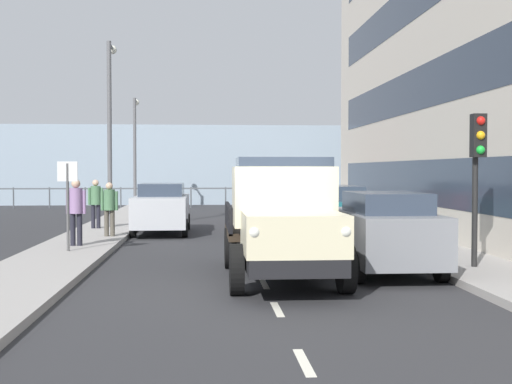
# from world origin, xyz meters

# --- Properties ---
(ground_plane) EXTENTS (80.00, 80.00, 0.00)m
(ground_plane) POSITION_xyz_m (0.00, -8.78, 0.00)
(ground_plane) COLOR #2D2D30
(sidewalk_left) EXTENTS (2.11, 36.73, 0.15)m
(sidewalk_left) POSITION_xyz_m (-4.64, -8.78, 0.07)
(sidewalk_left) COLOR #9E9993
(sidewalk_left) RESTS_ON ground_plane
(sidewalk_right) EXTENTS (2.11, 36.73, 0.15)m
(sidewalk_right) POSITION_xyz_m (4.64, -8.78, 0.07)
(sidewalk_right) COLOR #9E9993
(sidewalk_right) RESTS_ON ground_plane
(road_centreline_markings) EXTENTS (0.12, 33.55, 0.01)m
(road_centreline_markings) POSITION_xyz_m (0.00, -8.45, 0.00)
(road_centreline_markings) COLOR silver
(road_centreline_markings) RESTS_ON ground_plane
(sea_horizon) EXTENTS (80.00, 0.80, 5.00)m
(sea_horizon) POSITION_xyz_m (0.00, -30.15, 2.50)
(sea_horizon) COLOR #8C9EAD
(sea_horizon) RESTS_ON ground_plane
(seawall_railing) EXTENTS (28.08, 0.08, 1.20)m
(seawall_railing) POSITION_xyz_m (-0.00, -26.55, 0.92)
(seawall_railing) COLOR #4C5156
(seawall_railing) RESTS_ON ground_plane
(truck_vintage_cream) EXTENTS (2.17, 5.64, 2.43)m
(truck_vintage_cream) POSITION_xyz_m (-0.39, -0.79, 1.18)
(truck_vintage_cream) COLOR black
(truck_vintage_cream) RESTS_ON ground_plane
(car_grey_kerbside_near) EXTENTS (1.81, 3.97, 1.72)m
(car_grey_kerbside_near) POSITION_xyz_m (-2.63, -1.72, 0.89)
(car_grey_kerbside_near) COLOR slate
(car_grey_kerbside_near) RESTS_ON ground_plane
(car_teal_kerbside_1) EXTENTS (1.91, 4.22, 1.72)m
(car_teal_kerbside_1) POSITION_xyz_m (-2.63, -7.69, 0.90)
(car_teal_kerbside_1) COLOR #1E6670
(car_teal_kerbside_1) RESTS_ON ground_plane
(car_maroon_kerbside_2) EXTENTS (1.83, 4.04, 1.72)m
(car_maroon_kerbside_2) POSITION_xyz_m (-2.63, -13.56, 0.89)
(car_maroon_kerbside_2) COLOR maroon
(car_maroon_kerbside_2) RESTS_ON ground_plane
(car_silver_oppositeside_0) EXTENTS (1.85, 4.26, 1.72)m
(car_silver_oppositeside_0) POSITION_xyz_m (2.63, -10.96, 0.90)
(car_silver_oppositeside_0) COLOR #B7BABF
(car_silver_oppositeside_0) RESTS_ON ground_plane
(pedestrian_couple_b) EXTENTS (0.53, 0.34, 1.79)m
(pedestrian_couple_b) POSITION_xyz_m (4.60, -6.10, 1.21)
(pedestrian_couple_b) COLOR black
(pedestrian_couple_b) RESTS_ON sidewalk_right
(pedestrian_near_railing) EXTENTS (0.53, 0.34, 1.65)m
(pedestrian_near_railing) POSITION_xyz_m (4.08, -8.63, 1.12)
(pedestrian_near_railing) COLOR #4C473D
(pedestrian_near_railing) RESTS_ON sidewalk_right
(pedestrian_couple_a) EXTENTS (0.53, 0.34, 1.70)m
(pedestrian_couple_a) POSITION_xyz_m (4.96, -11.51, 1.15)
(pedestrian_couple_a) COLOR black
(pedestrian_couple_a) RESTS_ON sidewalk_right
(traffic_light_near) EXTENTS (0.28, 0.41, 3.20)m
(traffic_light_near) POSITION_xyz_m (-4.53, -1.42, 2.47)
(traffic_light_near) COLOR black
(traffic_light_near) RESTS_ON sidewalk_left
(lamp_post_promenade) EXTENTS (0.32, 1.14, 6.61)m
(lamp_post_promenade) POSITION_xyz_m (4.53, -12.15, 4.08)
(lamp_post_promenade) COLOR #59595B
(lamp_post_promenade) RESTS_ON sidewalk_right
(lamp_post_far) EXTENTS (0.32, 1.14, 5.79)m
(lamp_post_far) POSITION_xyz_m (4.82, -23.24, 3.64)
(lamp_post_far) COLOR #59595B
(lamp_post_far) RESTS_ON sidewalk_right
(street_sign) EXTENTS (0.50, 0.07, 2.25)m
(street_sign) POSITION_xyz_m (4.58, -4.95, 1.68)
(street_sign) COLOR #4C4C4C
(street_sign) RESTS_ON sidewalk_right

